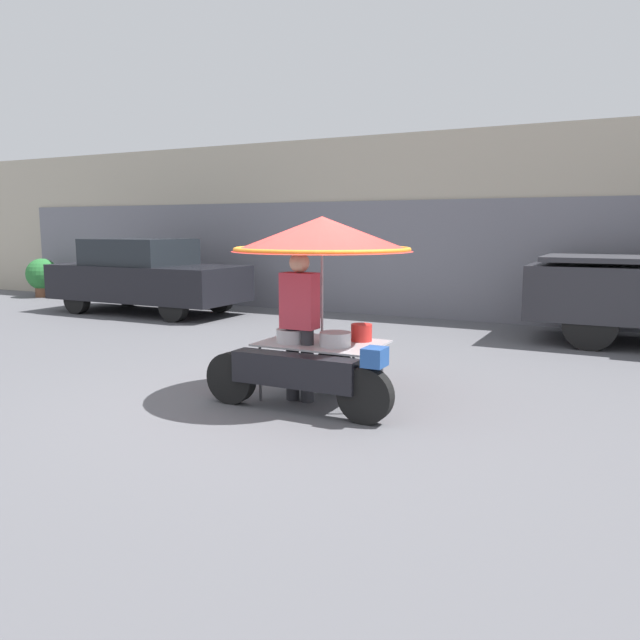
% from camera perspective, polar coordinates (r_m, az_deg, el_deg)
% --- Properties ---
extents(ground_plane, '(36.00, 36.00, 0.00)m').
position_cam_1_polar(ground_plane, '(6.66, -2.62, -7.71)').
color(ground_plane, '#56565B').
extents(shopfront_building, '(28.00, 2.06, 3.74)m').
position_cam_1_polar(shopfront_building, '(13.68, 13.66, 8.27)').
color(shopfront_building, '#B2A893').
rests_on(shopfront_building, ground).
extents(vendor_motorcycle_cart, '(2.08, 1.93, 1.97)m').
position_cam_1_polar(vendor_motorcycle_cart, '(6.59, -0.00, 5.80)').
color(vendor_motorcycle_cart, black).
rests_on(vendor_motorcycle_cart, ground).
extents(vendor_person, '(0.38, 0.22, 1.60)m').
position_cam_1_polar(vendor_person, '(6.61, -1.87, 0.11)').
color(vendor_person, '#2D2D33').
rests_on(vendor_person, ground).
extents(parked_car, '(4.28, 1.81, 1.61)m').
position_cam_1_polar(parked_car, '(14.04, -15.62, 3.92)').
color(parked_car, black).
rests_on(parked_car, ground).
extents(potted_plant, '(0.84, 0.84, 1.03)m').
position_cam_1_polar(potted_plant, '(18.27, -24.05, 3.75)').
color(potted_plant, brown).
rests_on(potted_plant, ground).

